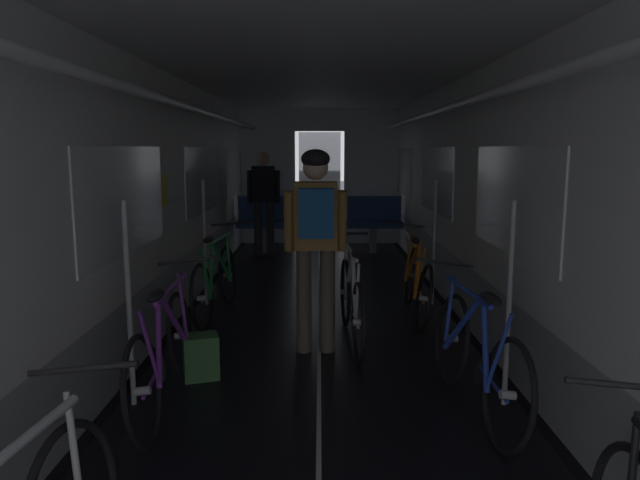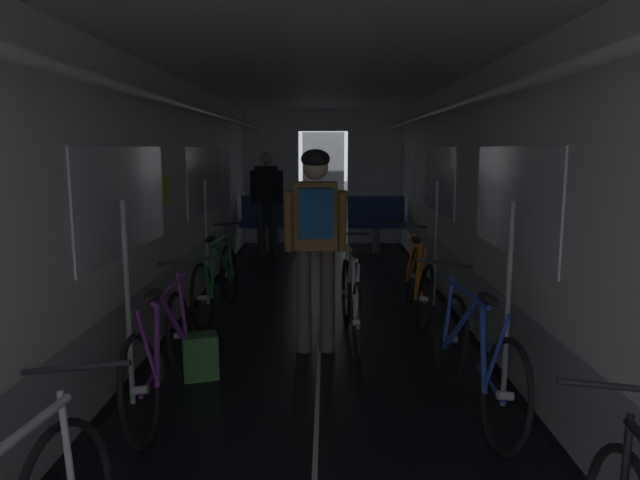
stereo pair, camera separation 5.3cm
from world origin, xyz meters
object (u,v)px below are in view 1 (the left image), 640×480
(bicycle_blue, at_px, (476,356))
(person_standing_near_bench, at_px, (264,196))
(bicycle_purple, at_px, (165,353))
(bicycle_white_in_aisle, at_px, (352,301))
(bench_seat_far_right, at_px, (374,219))
(bicycle_green, at_px, (217,281))
(bicycle_orange, at_px, (417,282))
(backpack_on_floor, at_px, (201,357))
(bench_seat_far_left, at_px, (267,219))
(person_cyclist_aisle, at_px, (316,229))

(bicycle_blue, xyz_separation_m, person_standing_near_bench, (-1.93, 5.70, 0.59))
(bicycle_purple, bearing_deg, bicycle_white_in_aisle, 45.68)
(bench_seat_far_right, bearing_deg, bicycle_green, -116.78)
(bench_seat_far_right, distance_m, bicycle_blue, 6.09)
(bench_seat_far_right, height_order, bicycle_purple, same)
(bicycle_green, xyz_separation_m, bicycle_purple, (0.03, -2.13, -0.00))
(bicycle_green, relative_size, bicycle_orange, 1.00)
(person_standing_near_bench, bearing_deg, bicycle_green, -92.69)
(bicycle_purple, height_order, backpack_on_floor, bicycle_purple)
(bicycle_green, xyz_separation_m, backpack_on_floor, (0.17, -1.63, -0.21))
(bicycle_green, relative_size, backpack_on_floor, 4.98)
(bench_seat_far_left, distance_m, person_cyclist_aisle, 5.04)
(backpack_on_floor, bearing_deg, bench_seat_far_left, 90.03)
(bicycle_blue, relative_size, bicycle_green, 1.00)
(bench_seat_far_right, bearing_deg, bicycle_orange, -88.43)
(person_cyclist_aisle, bearing_deg, backpack_on_floor, -146.33)
(bicycle_orange, height_order, bicycle_white_in_aisle, bicycle_orange)
(bench_seat_far_right, bearing_deg, person_standing_near_bench, -168.17)
(backpack_on_floor, bearing_deg, bicycle_green, 95.80)
(person_cyclist_aisle, distance_m, bicycle_white_in_aisle, 0.80)
(bench_seat_far_right, xyz_separation_m, bicycle_white_in_aisle, (-0.61, -4.67, -0.18))
(bench_seat_far_left, relative_size, bicycle_orange, 0.58)
(bench_seat_far_left, xyz_separation_m, backpack_on_floor, (0.00, -5.52, -0.40))
(bench_seat_far_right, relative_size, person_cyclist_aisle, 0.57)
(bicycle_orange, distance_m, person_cyclist_aisle, 1.62)
(person_cyclist_aisle, bearing_deg, bicycle_white_in_aisle, 39.82)
(person_cyclist_aisle, bearing_deg, bicycle_purple, -132.68)
(bicycle_green, xyz_separation_m, bicycle_white_in_aisle, (1.35, -0.78, 0.00))
(bicycle_blue, xyz_separation_m, bicycle_orange, (-0.03, 2.19, -0.00))
(bicycle_green, height_order, bicycle_orange, bicycle_orange)
(bench_seat_far_left, height_order, bench_seat_far_right, same)
(bicycle_blue, bearing_deg, bicycle_white_in_aisle, 117.80)
(bicycle_white_in_aisle, distance_m, person_standing_near_bench, 4.49)
(person_standing_near_bench, bearing_deg, bicycle_white_in_aisle, -74.53)
(person_cyclist_aisle, bearing_deg, person_standing_near_bench, 100.81)
(bicycle_purple, bearing_deg, person_cyclist_aisle, 47.32)
(backpack_on_floor, bearing_deg, bicycle_purple, -104.67)
(bench_seat_far_right, height_order, bicycle_white_in_aisle, bench_seat_far_right)
(bench_seat_far_left, xyz_separation_m, bicycle_green, (-0.16, -3.89, -0.18))
(bicycle_green, xyz_separation_m, person_cyclist_aisle, (1.04, -1.05, 0.69))
(bicycle_purple, xyz_separation_m, bicycle_white_in_aisle, (1.32, 1.35, 0.00))
(bench_seat_far_left, height_order, bicycle_green, bench_seat_far_left)
(bench_seat_far_left, distance_m, person_standing_near_bench, 0.55)
(bicycle_blue, height_order, bicycle_orange, same)
(bicycle_orange, xyz_separation_m, bicycle_purple, (-2.04, -2.13, 0.00))
(person_cyclist_aisle, distance_m, backpack_on_floor, 1.38)
(bicycle_purple, distance_m, person_standing_near_bench, 5.68)
(bicycle_green, bearing_deg, backpack_on_floor, -84.20)
(backpack_on_floor, bearing_deg, person_standing_near_bench, 90.00)
(bench_seat_far_left, relative_size, bicycle_green, 0.58)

